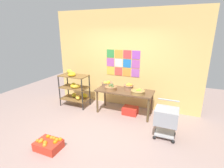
{
  "coord_description": "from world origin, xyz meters",
  "views": [
    {
      "loc": [
        1.69,
        -3.25,
        2.35
      ],
      "look_at": [
        0.01,
        0.77,
        0.98
      ],
      "focal_mm": 27.45,
      "sensor_mm": 36.0,
      "label": 1
    }
  ],
  "objects_px": {
    "fruit_basket_centre": "(129,86)",
    "orange_crate_foreground": "(49,144)",
    "display_table": "(125,93)",
    "fruit_basket_back_left": "(107,84)",
    "shopping_cart": "(166,118)",
    "fruit_basket_right": "(111,88)",
    "produce_crate_under_table": "(130,111)",
    "fruit_basket_back_right": "(138,92)",
    "banana_shelf_unit": "(75,86)"
  },
  "relations": [
    {
      "from": "fruit_basket_centre",
      "to": "orange_crate_foreground",
      "type": "height_order",
      "value": "fruit_basket_centre"
    },
    {
      "from": "display_table",
      "to": "fruit_basket_centre",
      "type": "distance_m",
      "value": 0.23
    },
    {
      "from": "display_table",
      "to": "orange_crate_foreground",
      "type": "distance_m",
      "value": 2.39
    },
    {
      "from": "banana_shelf_unit",
      "to": "shopping_cart",
      "type": "bearing_deg",
      "value": -13.57
    },
    {
      "from": "fruit_basket_back_right",
      "to": "shopping_cart",
      "type": "distance_m",
      "value": 1.09
    },
    {
      "from": "display_table",
      "to": "produce_crate_under_table",
      "type": "bearing_deg",
      "value": -1.49
    },
    {
      "from": "fruit_basket_centre",
      "to": "fruit_basket_back_right",
      "type": "xyz_separation_m",
      "value": [
        0.34,
        -0.26,
        -0.03
      ]
    },
    {
      "from": "fruit_basket_centre",
      "to": "fruit_basket_back_right",
      "type": "bearing_deg",
      "value": -37.2
    },
    {
      "from": "fruit_basket_right",
      "to": "fruit_basket_centre",
      "type": "bearing_deg",
      "value": 28.39
    },
    {
      "from": "fruit_basket_back_left",
      "to": "banana_shelf_unit",
      "type": "bearing_deg",
      "value": -166.72
    },
    {
      "from": "fruit_basket_back_left",
      "to": "fruit_basket_back_right",
      "type": "bearing_deg",
      "value": -15.53
    },
    {
      "from": "fruit_basket_right",
      "to": "orange_crate_foreground",
      "type": "relative_size",
      "value": 0.67
    },
    {
      "from": "banana_shelf_unit",
      "to": "fruit_basket_back_left",
      "type": "height_order",
      "value": "banana_shelf_unit"
    },
    {
      "from": "produce_crate_under_table",
      "to": "fruit_basket_back_right",
      "type": "bearing_deg",
      "value": -29.82
    },
    {
      "from": "fruit_basket_back_left",
      "to": "shopping_cart",
      "type": "relative_size",
      "value": 0.42
    },
    {
      "from": "display_table",
      "to": "fruit_basket_back_left",
      "type": "xyz_separation_m",
      "value": [
        -0.61,
        0.15,
        0.16
      ]
    },
    {
      "from": "display_table",
      "to": "shopping_cart",
      "type": "relative_size",
      "value": 1.93
    },
    {
      "from": "banana_shelf_unit",
      "to": "fruit_basket_back_right",
      "type": "bearing_deg",
      "value": -1.28
    },
    {
      "from": "display_table",
      "to": "orange_crate_foreground",
      "type": "relative_size",
      "value": 3.15
    },
    {
      "from": "fruit_basket_centre",
      "to": "fruit_basket_back_left",
      "type": "distance_m",
      "value": 0.7
    },
    {
      "from": "shopping_cart",
      "to": "fruit_basket_right",
      "type": "bearing_deg",
      "value": 166.78
    },
    {
      "from": "fruit_basket_right",
      "to": "fruit_basket_back_left",
      "type": "distance_m",
      "value": 0.37
    },
    {
      "from": "fruit_basket_right",
      "to": "fruit_basket_back_left",
      "type": "height_order",
      "value": "fruit_basket_back_left"
    },
    {
      "from": "fruit_basket_right",
      "to": "produce_crate_under_table",
      "type": "distance_m",
      "value": 0.89
    },
    {
      "from": "banana_shelf_unit",
      "to": "fruit_basket_back_right",
      "type": "xyz_separation_m",
      "value": [
        2.06,
        -0.05,
        0.13
      ]
    },
    {
      "from": "banana_shelf_unit",
      "to": "orange_crate_foreground",
      "type": "bearing_deg",
      "value": -70.51
    },
    {
      "from": "display_table",
      "to": "fruit_basket_right",
      "type": "relative_size",
      "value": 4.71
    },
    {
      "from": "produce_crate_under_table",
      "to": "orange_crate_foreground",
      "type": "xyz_separation_m",
      "value": [
        -1.1,
        -2.14,
        -0.0
      ]
    },
    {
      "from": "fruit_basket_back_left",
      "to": "fruit_basket_right",
      "type": "bearing_deg",
      "value": -48.82
    },
    {
      "from": "fruit_basket_back_right",
      "to": "fruit_basket_back_left",
      "type": "bearing_deg",
      "value": 164.47
    },
    {
      "from": "fruit_basket_back_left",
      "to": "shopping_cart",
      "type": "distance_m",
      "value": 2.1
    },
    {
      "from": "fruit_basket_centre",
      "to": "orange_crate_foreground",
      "type": "bearing_deg",
      "value": -113.87
    },
    {
      "from": "fruit_basket_centre",
      "to": "banana_shelf_unit",
      "type": "bearing_deg",
      "value": -173.01
    },
    {
      "from": "shopping_cart",
      "to": "banana_shelf_unit",
      "type": "bearing_deg",
      "value": 175.45
    },
    {
      "from": "banana_shelf_unit",
      "to": "orange_crate_foreground",
      "type": "xyz_separation_m",
      "value": [
        0.72,
        -2.05,
        -0.54
      ]
    },
    {
      "from": "produce_crate_under_table",
      "to": "orange_crate_foreground",
      "type": "distance_m",
      "value": 2.4
    },
    {
      "from": "fruit_basket_back_right",
      "to": "display_table",
      "type": "bearing_deg",
      "value": 161.66
    },
    {
      "from": "display_table",
      "to": "shopping_cart",
      "type": "height_order",
      "value": "shopping_cart"
    },
    {
      "from": "fruit_basket_back_right",
      "to": "shopping_cart",
      "type": "height_order",
      "value": "fruit_basket_back_right"
    },
    {
      "from": "banana_shelf_unit",
      "to": "fruit_basket_centre",
      "type": "relative_size",
      "value": 4.01
    },
    {
      "from": "fruit_basket_right",
      "to": "shopping_cart",
      "type": "xyz_separation_m",
      "value": [
        1.62,
        -0.66,
        -0.29
      ]
    },
    {
      "from": "fruit_basket_back_right",
      "to": "produce_crate_under_table",
      "type": "relative_size",
      "value": 0.9
    },
    {
      "from": "produce_crate_under_table",
      "to": "fruit_basket_right",
      "type": "bearing_deg",
      "value": -167.44
    },
    {
      "from": "fruit_basket_back_right",
      "to": "produce_crate_under_table",
      "type": "bearing_deg",
      "value": 150.18
    },
    {
      "from": "banana_shelf_unit",
      "to": "produce_crate_under_table",
      "type": "distance_m",
      "value": 1.91
    },
    {
      "from": "fruit_basket_right",
      "to": "shopping_cart",
      "type": "distance_m",
      "value": 1.77
    },
    {
      "from": "fruit_basket_back_left",
      "to": "fruit_basket_centre",
      "type": "bearing_deg",
      "value": -2.52
    },
    {
      "from": "orange_crate_foreground",
      "to": "fruit_basket_right",
      "type": "bearing_deg",
      "value": 74.88
    },
    {
      "from": "banana_shelf_unit",
      "to": "shopping_cart",
      "type": "relative_size",
      "value": 1.38
    },
    {
      "from": "fruit_basket_right",
      "to": "orange_crate_foreground",
      "type": "height_order",
      "value": "fruit_basket_right"
    }
  ]
}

